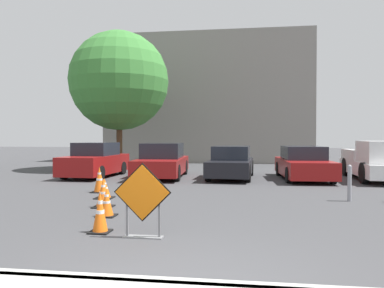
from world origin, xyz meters
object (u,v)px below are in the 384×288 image
parked_car_nearest (95,161)px  traffic_cone_nearest (100,212)px  parked_car_second (162,162)px  pickup_truck (380,163)px  traffic_cone_fourth (104,189)px  traffic_cone_second (107,203)px  traffic_cone_third (103,193)px  parked_car_fourth (303,164)px  bollard_nearest (349,182)px  traffic_cone_fifth (99,180)px  parked_car_third (231,163)px  road_closed_sign (143,199)px

parked_car_nearest → traffic_cone_nearest: bearing=115.5°
parked_car_second → pickup_truck: (9.08, -0.02, 0.05)m
traffic_cone_fourth → parked_car_second: bearing=85.6°
traffic_cone_second → traffic_cone_third: traffic_cone_third is taller
traffic_cone_second → parked_car_fourth: (5.55, 8.19, 0.33)m
traffic_cone_second → traffic_cone_third: size_ratio=0.87×
traffic_cone_fourth → bollard_nearest: 6.95m
traffic_cone_second → traffic_cone_fifth: traffic_cone_fifth is taller
parked_car_third → pickup_truck: 6.05m
parked_car_nearest → parked_car_second: parked_car_nearest is taller
traffic_cone_third → parked_car_nearest: (-3.06, 6.94, 0.34)m
road_closed_sign → parked_car_nearest: bearing=116.6°
parked_car_nearest → traffic_cone_second: bearing=116.7°
parked_car_nearest → bollard_nearest: size_ratio=4.07×
traffic_cone_third → parked_car_third: 7.75m
road_closed_sign → traffic_cone_fourth: 4.61m
traffic_cone_fifth → bollard_nearest: (7.52, -0.64, 0.13)m
road_closed_sign → parked_car_second: bearing=100.4°
parked_car_second → parked_car_fourth: parked_car_second is taller
traffic_cone_fourth → bollard_nearest: (6.93, 0.47, 0.25)m
traffic_cone_fifth → pickup_truck: 11.14m
traffic_cone_fourth → parked_car_fourth: (6.51, 5.83, 0.36)m
traffic_cone_fifth → parked_car_third: bearing=49.2°
bollard_nearest → parked_car_nearest: bearing=151.5°
traffic_cone_fifth → traffic_cone_third: bearing=-66.2°
traffic_cone_nearest → road_closed_sign: bearing=-17.3°
traffic_cone_second → parked_car_third: bearing=72.9°
parked_car_third → parked_car_fourth: 3.03m
traffic_cone_nearest → parked_car_third: 9.79m
parked_car_third → bollard_nearest: bearing=126.3°
road_closed_sign → parked_car_third: parked_car_third is taller
traffic_cone_fifth → parked_car_third: 6.24m
traffic_cone_fourth → parked_car_second: (0.45, 5.77, 0.41)m
traffic_cone_fourth → parked_car_third: parked_car_third is taller
parked_car_nearest → pickup_truck: 12.11m
traffic_cone_second → parked_car_nearest: size_ratio=0.16×
parked_car_nearest → parked_car_second: 3.03m
road_closed_sign → pickup_truck: (7.28, 9.75, 0.04)m
traffic_cone_fourth → parked_car_third: size_ratio=0.14×
parked_car_second → parked_car_third: parked_car_second is taller
road_closed_sign → bollard_nearest: (4.68, 4.47, -0.17)m
road_closed_sign → parked_car_nearest: size_ratio=0.32×
parked_car_fourth → parked_car_nearest: bearing=-1.3°
parked_car_nearest → parked_car_third: 6.07m
road_closed_sign → parked_car_second: (-1.80, 9.78, -0.01)m
traffic_cone_nearest → traffic_cone_third: (-0.87, 2.41, -0.02)m
parked_car_third → bollard_nearest: 6.37m
traffic_cone_third → traffic_cone_fifth: (-1.07, 2.42, 0.05)m
traffic_cone_nearest → traffic_cone_fourth: traffic_cone_nearest is taller
road_closed_sign → parked_car_nearest: parked_car_nearest is taller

